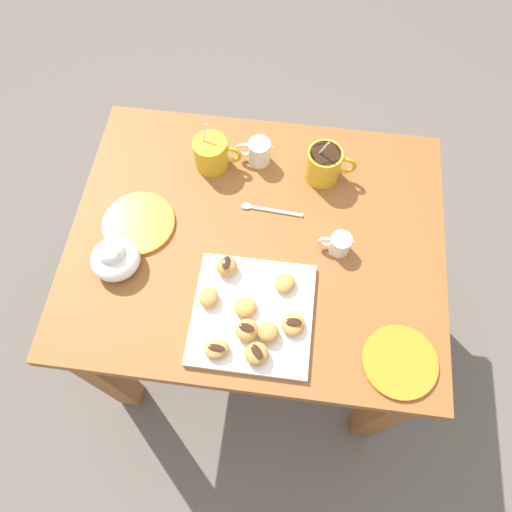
{
  "coord_description": "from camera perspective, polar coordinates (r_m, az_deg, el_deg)",
  "views": [
    {
      "loc": [
        0.07,
        -0.56,
        1.79
      ],
      "look_at": [
        0.01,
        -0.06,
        0.75
      ],
      "focal_mm": 33.39,
      "sensor_mm": 36.0,
      "label": 1
    }
  ],
  "objects": [
    {
      "name": "chocolate_drizzle_2",
      "position": [
        1.07,
        4.53,
        -7.9
      ],
      "size": [
        0.04,
        0.02,
        0.0
      ],
      "primitive_type": "ellipsoid",
      "rotation": [
        0.0,
        0.0,
        6.33
      ],
      "color": "#381E11",
      "rests_on": "beignet_2"
    },
    {
      "name": "chocolate_sauce_pitcher",
      "position": [
        1.18,
        10.0,
        1.49
      ],
      "size": [
        0.09,
        0.05,
        0.06
      ],
      "color": "white",
      "rests_on": "dining_table"
    },
    {
      "name": "chocolate_drizzle_1",
      "position": [
        1.06,
        -1.12,
        -8.56
      ],
      "size": [
        0.04,
        0.02,
        0.0
      ],
      "primitive_type": "ellipsoid",
      "rotation": [
        0.0,
        0.0,
        6.13
      ],
      "color": "#381E11",
      "rests_on": "beignet_1"
    },
    {
      "name": "chocolate_drizzle_6",
      "position": [
        1.06,
        -4.77,
        -10.9
      ],
      "size": [
        0.04,
        0.02,
        0.0
      ],
      "primitive_type": "ellipsoid",
      "rotation": [
        0.0,
        0.0,
        3.08
      ],
      "color": "#381E11",
      "rests_on": "beignet_6"
    },
    {
      "name": "beignet_7",
      "position": [
        1.06,
        0.1,
        -11.66
      ],
      "size": [
        0.08,
        0.08,
        0.04
      ],
      "primitive_type": "ellipsoid",
      "rotation": [
        0.0,
        0.0,
        5.53
      ],
      "color": "#D19347",
      "rests_on": "pastry_plate_square"
    },
    {
      "name": "dining_table",
      "position": [
        1.33,
        0.05,
        -0.64
      ],
      "size": [
        0.95,
        0.76,
        0.73
      ],
      "color": "#935628",
      "rests_on": "ground_plane"
    },
    {
      "name": "coffee_mug_mustard_right",
      "position": [
        1.28,
        8.19,
        10.88
      ],
      "size": [
        0.13,
        0.09,
        0.15
      ],
      "color": "gold",
      "rests_on": "dining_table"
    },
    {
      "name": "saucer_orange_left",
      "position": [
        1.13,
        16.84,
        -12.03
      ],
      "size": [
        0.17,
        0.17,
        0.01
      ],
      "primitive_type": "cylinder",
      "color": "orange",
      "rests_on": "dining_table"
    },
    {
      "name": "chocolate_drizzle_3",
      "position": [
        1.11,
        -3.59,
        -0.79
      ],
      "size": [
        0.02,
        0.04,
        0.0
      ],
      "primitive_type": "ellipsoid",
      "rotation": [
        0.0,
        0.0,
        1.52
      ],
      "color": "#381E11",
      "rests_on": "beignet_3"
    },
    {
      "name": "ice_cream_bowl",
      "position": [
        1.19,
        -16.55,
        -0.21
      ],
      "size": [
        0.12,
        0.12,
        0.09
      ],
      "color": "white",
      "rests_on": "dining_table"
    },
    {
      "name": "loose_spoon_near_saucer",
      "position": [
        1.24,
        1.01,
        5.63
      ],
      "size": [
        0.16,
        0.02,
        0.01
      ],
      "color": "silver",
      "rests_on": "dining_table"
    },
    {
      "name": "beignet_5",
      "position": [
        1.12,
        3.51,
        -3.27
      ],
      "size": [
        0.07,
        0.07,
        0.03
      ],
      "primitive_type": "ellipsoid",
      "rotation": [
        0.0,
        0.0,
        2.64
      ],
      "color": "#D19347",
      "rests_on": "pastry_plate_square"
    },
    {
      "name": "saucer_orange_right",
      "position": [
        1.26,
        -13.84,
        3.96
      ],
      "size": [
        0.18,
        0.18,
        0.01
      ],
      "primitive_type": "cylinder",
      "color": "orange",
      "rests_on": "dining_table"
    },
    {
      "name": "beignet_3",
      "position": [
        1.13,
        -3.53,
        -1.24
      ],
      "size": [
        0.06,
        0.06,
        0.04
      ],
      "primitive_type": "ellipsoid",
      "rotation": [
        0.0,
        0.0,
        1.71
      ],
      "color": "#D19347",
      "rests_on": "pastry_plate_square"
    },
    {
      "name": "chocolate_drizzle_7",
      "position": [
        1.04,
        0.11,
        -11.38
      ],
      "size": [
        0.04,
        0.04,
        0.0
      ],
      "primitive_type": "ellipsoid",
      "rotation": [
        0.0,
        0.0,
        5.43
      ],
      "color": "#381E11",
      "rests_on": "beignet_7"
    },
    {
      "name": "beignet_6",
      "position": [
        1.07,
        -4.7,
        -11.12
      ],
      "size": [
        0.07,
        0.06,
        0.03
      ],
      "primitive_type": "ellipsoid",
      "rotation": [
        0.0,
        0.0,
        3.5
      ],
      "color": "#D19347",
      "rests_on": "pastry_plate_square"
    },
    {
      "name": "beignet_1",
      "position": [
        1.08,
        -1.1,
        -8.87
      ],
      "size": [
        0.06,
        0.06,
        0.04
      ],
      "primitive_type": "ellipsoid",
      "rotation": [
        0.0,
        0.0,
        6.11
      ],
      "color": "#D19347",
      "rests_on": "pastry_plate_square"
    },
    {
      "name": "cream_pitcher_white",
      "position": [
        1.3,
        0.3,
        12.44
      ],
      "size": [
        0.1,
        0.06,
        0.07
      ],
      "color": "white",
      "rests_on": "dining_table"
    },
    {
      "name": "beignet_8",
      "position": [
        1.11,
        -5.66,
        -4.95
      ],
      "size": [
        0.05,
        0.05,
        0.03
      ],
      "primitive_type": "ellipsoid",
      "rotation": [
        0.0,
        0.0,
        4.78
      ],
      "color": "#D19347",
      "rests_on": "pastry_plate_square"
    },
    {
      "name": "beignet_2",
      "position": [
        1.09,
        4.47,
        -8.16
      ],
      "size": [
        0.06,
        0.07,
        0.03
      ],
      "primitive_type": "ellipsoid",
      "rotation": [
        0.0,
        0.0,
        6.06
      ],
      "color": "#D19347",
      "rests_on": "pastry_plate_square"
    },
    {
      "name": "coffee_mug_mustard_left",
      "position": [
        1.3,
        -5.35,
        12.21
      ],
      "size": [
        0.13,
        0.09,
        0.14
      ],
      "color": "gold",
      "rests_on": "dining_table"
    },
    {
      "name": "beignet_4",
      "position": [
        1.1,
        -1.31,
        -6.16
      ],
      "size": [
        0.07,
        0.06,
        0.03
      ],
      "primitive_type": "ellipsoid",
      "rotation": [
        0.0,
        0.0,
        3.54
      ],
      "color": "#D19347",
      "rests_on": "pastry_plate_square"
    },
    {
      "name": "pastry_plate_square",
      "position": [
        1.12,
        -0.43,
        -6.97
      ],
      "size": [
        0.28,
        0.28,
        0.02
      ],
      "primitive_type": "cube",
      "color": "white",
      "rests_on": "dining_table"
    },
    {
      "name": "ground_plane",
      "position": [
        1.88,
        0.04,
        -8.27
      ],
      "size": [
        8.0,
        8.0,
        0.0
      ],
      "primitive_type": "plane",
      "color": "#665B51"
    },
    {
      "name": "beignet_0",
      "position": [
        1.07,
        1.48,
        -9.13
      ],
      "size": [
        0.07,
        0.06,
        0.04
      ],
      "primitive_type": "ellipsoid",
      "rotation": [
        0.0,
        0.0,
        1.11
      ],
      "color": "#D19347",
      "rests_on": "pastry_plate_square"
    }
  ]
}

